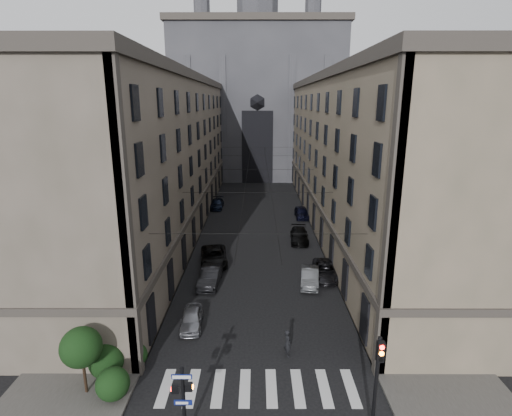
{
  "coord_description": "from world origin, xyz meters",
  "views": [
    {
      "loc": [
        -0.07,
        -14.18,
        15.68
      ],
      "look_at": [
        -0.14,
        13.34,
        8.32
      ],
      "focal_mm": 28.0,
      "sensor_mm": 36.0,
      "label": 1
    }
  ],
  "objects_px": {
    "car_right_near": "(310,277)",
    "gothic_tower": "(257,91)",
    "car_left_midnear": "(210,276)",
    "car_right_midnear": "(325,270)",
    "traffic_light_right": "(377,374)",
    "car_left_near": "(192,318)",
    "car_left_far": "(217,204)",
    "car_right_midfar": "(299,236)",
    "car_left_midfar": "(214,256)",
    "car_right_far": "(302,213)",
    "pedestrian": "(287,343)",
    "pedestrian_signal_left": "(183,397)"
  },
  "relations": [
    {
      "from": "traffic_light_right",
      "to": "car_right_midfar",
      "type": "distance_m",
      "value": 27.65
    },
    {
      "from": "car_right_midfar",
      "to": "car_right_near",
      "type": "bearing_deg",
      "value": -88.0
    },
    {
      "from": "car_left_near",
      "to": "traffic_light_right",
      "type": "bearing_deg",
      "value": -45.58
    },
    {
      "from": "traffic_light_right",
      "to": "car_right_midnear",
      "type": "xyz_separation_m",
      "value": [
        0.6,
        17.75,
        -2.59
      ]
    },
    {
      "from": "traffic_light_right",
      "to": "car_right_far",
      "type": "xyz_separation_m",
      "value": [
        0.55,
        37.25,
        -2.53
      ]
    },
    {
      "from": "car_right_near",
      "to": "car_right_far",
      "type": "relative_size",
      "value": 0.96
    },
    {
      "from": "car_left_midnear",
      "to": "pedestrian",
      "type": "height_order",
      "value": "pedestrian"
    },
    {
      "from": "car_right_midfar",
      "to": "pedestrian",
      "type": "height_order",
      "value": "pedestrian"
    },
    {
      "from": "gothic_tower",
      "to": "car_right_midfar",
      "type": "relative_size",
      "value": 11.77
    },
    {
      "from": "gothic_tower",
      "to": "car_left_far",
      "type": "bearing_deg",
      "value": -101.36
    },
    {
      "from": "car_left_near",
      "to": "pedestrian",
      "type": "xyz_separation_m",
      "value": [
        6.62,
        -3.38,
        0.27
      ]
    },
    {
      "from": "car_right_far",
      "to": "pedestrian",
      "type": "height_order",
      "value": "pedestrian"
    },
    {
      "from": "car_left_midfar",
      "to": "car_right_far",
      "type": "bearing_deg",
      "value": 49.48
    },
    {
      "from": "car_left_far",
      "to": "car_right_midnear",
      "type": "height_order",
      "value": "car_right_midnear"
    },
    {
      "from": "gothic_tower",
      "to": "car_left_near",
      "type": "xyz_separation_m",
      "value": [
        -4.75,
        -63.58,
        -17.16
      ]
    },
    {
      "from": "car_left_far",
      "to": "car_right_midfar",
      "type": "distance_m",
      "value": 18.48
    },
    {
      "from": "car_left_midfar",
      "to": "pedestrian",
      "type": "bearing_deg",
      "value": -74.91
    },
    {
      "from": "car_left_far",
      "to": "car_right_near",
      "type": "xyz_separation_m",
      "value": [
        10.75,
        -26.1,
        0.03
      ]
    },
    {
      "from": "traffic_light_right",
      "to": "car_right_midnear",
      "type": "bearing_deg",
      "value": 88.06
    },
    {
      "from": "traffic_light_right",
      "to": "car_left_far",
      "type": "height_order",
      "value": "traffic_light_right"
    },
    {
      "from": "traffic_light_right",
      "to": "pedestrian",
      "type": "bearing_deg",
      "value": 121.53
    },
    {
      "from": "traffic_light_right",
      "to": "car_left_far",
      "type": "bearing_deg",
      "value": 105.5
    },
    {
      "from": "car_left_midfar",
      "to": "car_right_far",
      "type": "xyz_separation_m",
      "value": [
        10.52,
        16.21,
        0.0
      ]
    },
    {
      "from": "car_right_near",
      "to": "pedestrian",
      "type": "xyz_separation_m",
      "value": [
        -2.72,
        -10.21,
        0.2
      ]
    },
    {
      "from": "car_left_midnear",
      "to": "car_right_near",
      "type": "bearing_deg",
      "value": 3.42
    },
    {
      "from": "pedestrian_signal_left",
      "to": "car_right_midfar",
      "type": "distance_m",
      "value": 29.2
    },
    {
      "from": "traffic_light_right",
      "to": "car_right_near",
      "type": "bearing_deg",
      "value": 93.53
    },
    {
      "from": "car_left_near",
      "to": "car_right_near",
      "type": "distance_m",
      "value": 11.57
    },
    {
      "from": "car_right_near",
      "to": "gothic_tower",
      "type": "bearing_deg",
      "value": 102.05
    },
    {
      "from": "pedestrian_signal_left",
      "to": "car_left_far",
      "type": "xyz_separation_m",
      "value": [
        -2.64,
        42.81,
        -1.64
      ]
    },
    {
      "from": "gothic_tower",
      "to": "car_right_midnear",
      "type": "bearing_deg",
      "value": -83.6
    },
    {
      "from": "car_right_midfar",
      "to": "car_left_midnear",
      "type": "bearing_deg",
      "value": -125.61
    },
    {
      "from": "car_left_near",
      "to": "car_left_far",
      "type": "height_order",
      "value": "car_left_far"
    },
    {
      "from": "car_right_midnear",
      "to": "car_right_midfar",
      "type": "relative_size",
      "value": 1.02
    },
    {
      "from": "car_left_near",
      "to": "car_left_far",
      "type": "relative_size",
      "value": 0.8
    },
    {
      "from": "gothic_tower",
      "to": "car_left_midnear",
      "type": "relative_size",
      "value": 12.29
    },
    {
      "from": "pedestrian_signal_left",
      "to": "car_left_midnear",
      "type": "relative_size",
      "value": 0.85
    },
    {
      "from": "car_left_near",
      "to": "car_left_midfar",
      "type": "distance_m",
      "value": 11.58
    },
    {
      "from": "gothic_tower",
      "to": "car_right_far",
      "type": "height_order",
      "value": "gothic_tower"
    },
    {
      "from": "car_left_near",
      "to": "car_left_midfar",
      "type": "relative_size",
      "value": 0.68
    },
    {
      "from": "car_left_near",
      "to": "car_right_far",
      "type": "relative_size",
      "value": 0.84
    },
    {
      "from": "pedestrian_signal_left",
      "to": "car_left_midfar",
      "type": "relative_size",
      "value": 0.73
    },
    {
      "from": "gothic_tower",
      "to": "car_right_midnear",
      "type": "relative_size",
      "value": 11.49
    },
    {
      "from": "car_left_midfar",
      "to": "car_left_far",
      "type": "relative_size",
      "value": 1.18
    },
    {
      "from": "car_left_midfar",
      "to": "car_right_midfar",
      "type": "bearing_deg",
      "value": 27.69
    },
    {
      "from": "car_right_midnear",
      "to": "traffic_light_right",
      "type": "bearing_deg",
      "value": -84.51
    },
    {
      "from": "car_left_midfar",
      "to": "car_right_midfar",
      "type": "xyz_separation_m",
      "value": [
        9.18,
        6.48,
        -0.05
      ]
    },
    {
      "from": "car_right_far",
      "to": "traffic_light_right",
      "type": "bearing_deg",
      "value": -91.28
    },
    {
      "from": "pedestrian_signal_left",
      "to": "gothic_tower",
      "type": "bearing_deg",
      "value": 87.26
    },
    {
      "from": "car_left_midnear",
      "to": "car_left_midfar",
      "type": "height_order",
      "value": "car_left_midnear"
    }
  ]
}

